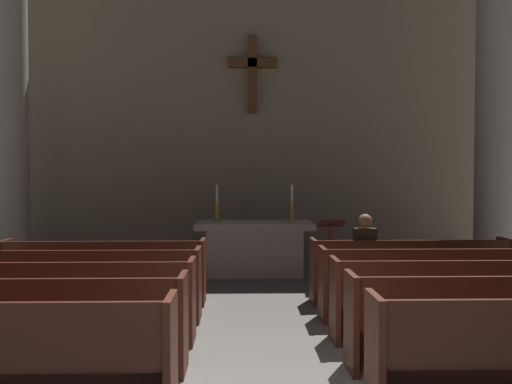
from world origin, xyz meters
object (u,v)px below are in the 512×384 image
pew_right_row_4 (432,283)px  lectern (331,255)px  pew_left_row_5 (104,272)px  pew_left_row_4 (87,285)px  pew_left_row_3 (63,302)px  column_right_second (495,98)px  candlestick_right (292,210)px  pew_right_row_5 (410,271)px  pew_left_row_2 (32,324)px  altar (255,247)px  candlestick_left (217,210)px  pew_right_row_2 (498,321)px  pew_right_row_3 (460,299)px  column_left_second (8,96)px  lone_worshipper (364,256)px

pew_right_row_4 → lectern: 2.27m
pew_left_row_5 → pew_left_row_4: bearing=-90.0°
pew_left_row_3 → pew_left_row_4: 0.95m
column_right_second → candlestick_right: 4.44m
pew_right_row_5 → candlestick_right: (-1.54, 2.29, 0.75)m
pew_left_row_2 → pew_left_row_3: bearing=90.0°
pew_right_row_5 → column_right_second: 4.46m
pew_left_row_5 → altar: altar is taller
altar → pew_right_row_4: bearing=-55.3°
pew_left_row_4 → column_right_second: 8.16m
pew_right_row_4 → candlestick_left: 4.44m
candlestick_left → pew_right_row_2: bearing=-60.2°
pew_right_row_3 → candlestick_left: 5.18m
altar → pew_left_row_5: bearing=-134.4°
pew_right_row_3 → candlestick_left: candlestick_left is taller
pew_left_row_4 → lectern: size_ratio=2.53×
column_right_second → lectern: size_ratio=5.97×
altar → lectern: size_ratio=1.91×
pew_left_row_4 → pew_right_row_4: size_ratio=1.00×
pew_left_row_3 → pew_right_row_4: 4.58m
pew_left_row_4 → pew_right_row_5: same height
column_left_second → candlestick_left: size_ratio=9.99×
pew_left_row_5 → candlestick_right: size_ratio=4.24×
pew_left_row_4 → candlestick_right: size_ratio=4.24×
pew_right_row_3 → lectern: lectern is taller
pew_right_row_3 → altar: (-2.24, 4.19, 0.06)m
pew_left_row_5 → lone_worshipper: size_ratio=2.21×
column_left_second → column_right_second: 9.18m
pew_left_row_3 → pew_right_row_5: bearing=23.0°
pew_right_row_5 → candlestick_left: bearing=142.1°
pew_left_row_3 → lectern: bearing=40.7°
pew_left_row_2 → column_left_second: bearing=113.8°
pew_right_row_3 → column_right_second: size_ratio=0.42×
pew_left_row_2 → candlestick_right: size_ratio=4.24×
pew_left_row_4 → pew_right_row_2: size_ratio=1.00×
pew_right_row_5 → column_left_second: bearing=160.2°
pew_left_row_5 → pew_right_row_5: (4.48, 0.00, 0.00)m
pew_left_row_5 → candlestick_left: (1.54, 2.29, 0.75)m
pew_left_row_4 → pew_right_row_2: (4.48, -1.90, 0.00)m
pew_left_row_3 → candlestick_left: candlestick_left is taller
pew_left_row_5 → candlestick_left: candlestick_left is taller
pew_left_row_2 → pew_right_row_3: size_ratio=1.00×
pew_left_row_5 → pew_right_row_4: size_ratio=1.00×
pew_right_row_2 → column_right_second: 6.48m
pew_right_row_3 → lone_worshipper: lone_worshipper is taller
pew_right_row_3 → candlestick_right: 4.53m
pew_left_row_2 → candlestick_left: size_ratio=4.24×
pew_left_row_4 → pew_right_row_3: size_ratio=1.00×
pew_right_row_2 → column_right_second: (2.35, 5.31, 2.88)m
altar → candlestick_right: 0.99m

